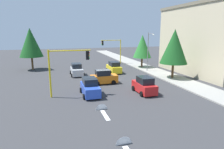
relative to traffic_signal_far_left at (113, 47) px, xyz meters
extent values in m
plane|color=#353538|center=(14.00, -5.66, -3.87)|extent=(120.00, 120.00, 0.00)
cube|color=gray|center=(9.00, 4.84, -3.79)|extent=(80.00, 4.00, 0.15)
cube|color=silver|center=(26.30, -8.66, -3.86)|extent=(2.20, 0.36, 0.01)
cone|color=silver|center=(25.00, -8.66, -3.86)|extent=(0.01, 1.10, 1.10)
cone|color=silver|center=(31.00, -8.66, -3.86)|extent=(0.01, 1.10, 1.10)
cube|color=#C6B793|center=(13.98, 12.84, 1.69)|extent=(16.50, 9.00, 11.12)
cube|color=#776E58|center=(13.98, 12.84, 7.50)|extent=(16.80, 9.30, 0.50)
cylinder|color=yellow|center=(0.00, 1.84, -1.14)|extent=(0.18, 0.18, 5.45)
cylinder|color=yellow|center=(0.00, -0.41, 1.43)|extent=(0.12, 4.50, 0.12)
cube|color=black|center=(0.00, -2.30, 0.85)|extent=(0.36, 0.32, 0.96)
sphere|color=red|center=(0.00, -2.48, 1.15)|extent=(0.18, 0.18, 0.18)
sphere|color=yellow|center=(0.00, -2.48, 0.85)|extent=(0.18, 0.18, 0.18)
sphere|color=green|center=(0.00, -2.48, 0.55)|extent=(0.18, 0.18, 0.18)
cylinder|color=yellow|center=(20.00, -13.16, -1.24)|extent=(0.18, 0.18, 5.25)
cylinder|color=yellow|center=(20.00, -10.91, 1.23)|extent=(0.12, 4.50, 0.12)
cube|color=black|center=(20.00, -9.02, 0.65)|extent=(0.36, 0.32, 0.96)
sphere|color=red|center=(20.00, -8.84, 0.95)|extent=(0.18, 0.18, 0.18)
sphere|color=yellow|center=(20.00, -8.84, 0.65)|extent=(0.18, 0.18, 0.18)
sphere|color=green|center=(20.00, -8.84, 0.35)|extent=(0.18, 0.18, 0.18)
cylinder|color=slate|center=(10.00, 3.54, -0.37)|extent=(0.14, 0.14, 7.00)
cylinder|color=slate|center=(10.90, 3.54, 2.93)|extent=(1.80, 0.10, 0.10)
ellipsoid|color=silver|center=(11.80, 3.54, 2.78)|extent=(0.56, 0.28, 0.20)
cylinder|color=brown|center=(2.00, -16.66, -2.53)|extent=(0.36, 0.36, 2.68)
cone|color=#19511E|center=(2.00, -16.66, 1.30)|extent=(4.29, 4.29, 5.37)
cylinder|color=brown|center=(6.00, 4.34, -2.74)|extent=(0.36, 0.36, 2.26)
cone|color=#28752D|center=(6.00, 4.34, 0.44)|extent=(3.61, 3.61, 4.51)
cylinder|color=brown|center=(16.00, 4.84, -2.58)|extent=(0.36, 0.36, 2.57)
cone|color=#19511E|center=(16.00, 4.84, 1.07)|extent=(4.11, 4.11, 5.14)
cube|color=yellow|center=(9.04, -2.54, -3.18)|extent=(4.19, 1.74, 1.05)
cube|color=black|center=(9.25, -2.54, -2.27)|extent=(2.18, 1.53, 0.76)
cylinder|color=black|center=(7.74, -3.47, -3.57)|extent=(0.60, 0.20, 0.60)
cylinder|color=black|center=(7.74, -1.60, -3.57)|extent=(0.60, 0.20, 0.60)
cylinder|color=black|center=(10.34, -3.47, -3.57)|extent=(0.60, 0.20, 0.60)
cylinder|color=black|center=(10.34, -1.60, -3.57)|extent=(0.60, 0.20, 0.60)
cube|color=blue|center=(20.43, -8.89, -3.18)|extent=(4.08, 1.69, 1.05)
cube|color=black|center=(20.23, -8.89, -2.27)|extent=(2.12, 1.48, 0.76)
cylinder|color=black|center=(21.69, -7.99, -3.57)|extent=(0.60, 0.20, 0.60)
cylinder|color=black|center=(21.69, -9.79, -3.57)|extent=(0.60, 0.20, 0.60)
cylinder|color=black|center=(19.16, -7.99, -3.57)|extent=(0.60, 0.20, 0.60)
cylinder|color=black|center=(19.16, -9.79, -3.57)|extent=(0.60, 0.20, 0.60)
cube|color=red|center=(21.45, -2.62, -3.18)|extent=(3.78, 1.64, 1.05)
cube|color=black|center=(21.63, -2.62, -2.27)|extent=(1.96, 1.45, 0.76)
cylinder|color=black|center=(20.27, -3.50, -3.57)|extent=(0.60, 0.20, 0.60)
cylinder|color=black|center=(20.27, -1.74, -3.57)|extent=(0.60, 0.20, 0.60)
cylinder|color=black|center=(22.62, -3.50, -3.57)|extent=(0.60, 0.20, 0.60)
cylinder|color=black|center=(22.62, -1.74, -3.57)|extent=(0.60, 0.20, 0.60)
cube|color=orange|center=(16.00, -6.11, -3.18)|extent=(1.60, 3.68, 1.05)
cube|color=black|center=(16.00, -6.29, -2.27)|extent=(1.41, 1.91, 0.76)
cylinder|color=black|center=(15.14, -4.97, -3.57)|extent=(0.20, 0.60, 0.60)
cylinder|color=black|center=(16.86, -4.97, -3.57)|extent=(0.20, 0.60, 0.60)
cylinder|color=black|center=(15.14, -7.25, -3.57)|extent=(0.20, 0.60, 0.60)
cylinder|color=black|center=(16.86, -7.25, -3.57)|extent=(0.20, 0.60, 0.60)
cube|color=#B2B5BA|center=(9.46, -9.14, -3.18)|extent=(4.13, 1.74, 1.05)
cube|color=black|center=(9.25, -9.14, -2.27)|extent=(2.15, 1.53, 0.76)
cylinder|color=black|center=(10.74, -8.21, -3.57)|extent=(0.60, 0.20, 0.60)
cylinder|color=black|center=(10.74, -10.07, -3.57)|extent=(0.60, 0.20, 0.60)
cylinder|color=black|center=(8.18, -8.21, -3.57)|extent=(0.60, 0.20, 0.60)
cylinder|color=black|center=(8.18, -10.07, -3.57)|extent=(0.60, 0.20, 0.60)
camera|label=1|loc=(41.56, -12.61, 3.20)|focal=31.19mm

